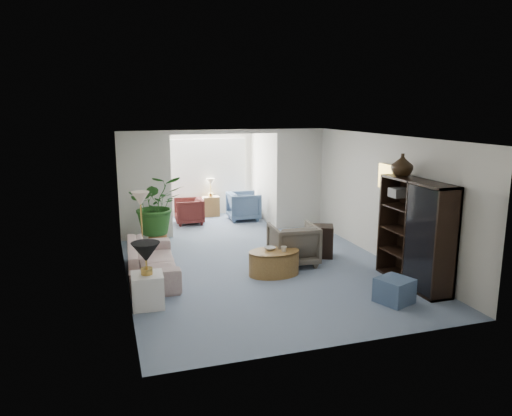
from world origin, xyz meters
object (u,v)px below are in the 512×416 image
object	(u,v)px
cabinet_urn	(402,165)
framed_picture	(388,177)
coffee_table	(274,263)
plant_pot	(158,241)
sunroom_chair_maroon	(189,211)
end_table	(148,290)
ottoman	(394,290)
table_lamp	(146,252)
sofa	(152,260)
coffee_cup	(284,249)
wingback_chair	(293,244)
coffee_bowl	(270,248)
side_table_dark	(319,241)
sunroom_chair_blue	(244,206)
sunroom_table	(211,206)
entertainment_cabinet	(415,233)
floor_lamp	(140,199)

from	to	relation	value
cabinet_urn	framed_picture	bearing A→B (deg)	73.28
coffee_table	framed_picture	bearing A→B (deg)	2.06
plant_pot	sunroom_chair_maroon	distance (m)	2.28
cabinet_urn	end_table	bearing A→B (deg)	-178.58
plant_pot	framed_picture	bearing A→B (deg)	-28.80
framed_picture	plant_pot	distance (m)	5.04
framed_picture	sunroom_chair_maroon	xyz separation A→B (m)	(-3.16, 4.33, -1.36)
ottoman	plant_pot	size ratio (longest dim) A/B	1.22
table_lamp	sunroom_chair_maroon	bearing A→B (deg)	73.52
sofa	coffee_cup	world-z (taller)	sofa
sunroom_chair_maroon	wingback_chair	bearing A→B (deg)	22.17
coffee_bowl	coffee_cup	distance (m)	0.28
framed_picture	ottoman	size ratio (longest dim) A/B	1.03
wingback_chair	ottoman	distance (m)	2.40
coffee_table	side_table_dark	world-z (taller)	side_table_dark
wingback_chair	sunroom_chair_blue	xyz separation A→B (m)	(0.13, 3.95, -0.02)
table_lamp	coffee_table	bearing A→B (deg)	18.67
sunroom_chair_blue	sunroom_table	bearing A→B (deg)	48.07
entertainment_cabinet	sunroom_chair_blue	xyz separation A→B (m)	(-1.43, 5.59, -0.53)
entertainment_cabinet	cabinet_urn	bearing A→B (deg)	90.00
framed_picture	coffee_bowl	bearing A→B (deg)	179.64
floor_lamp	ottoman	bearing A→B (deg)	-43.67
table_lamp	coffee_bowl	size ratio (longest dim) A/B	2.16
sofa	entertainment_cabinet	bearing A→B (deg)	-109.86
coffee_bowl	entertainment_cabinet	size ratio (longest dim) A/B	0.11
entertainment_cabinet	ottoman	bearing A→B (deg)	-141.41
sunroom_chair_maroon	coffee_cup	bearing A→B (deg)	14.98
sofa	table_lamp	size ratio (longest dim) A/B	4.84
sofa	sunroom_table	world-z (taller)	sofa
wingback_chair	cabinet_urn	distance (m)	2.53
table_lamp	coffee_cup	world-z (taller)	table_lamp
floor_lamp	coffee_cup	world-z (taller)	floor_lamp
wingback_chair	cabinet_urn	world-z (taller)	cabinet_urn
table_lamp	side_table_dark	size ratio (longest dim) A/B	0.68
coffee_cup	sunroom_chair_maroon	bearing A→B (deg)	101.91
end_table	ottoman	distance (m)	3.85
floor_lamp	coffee_bowl	bearing A→B (deg)	-35.44
table_lamp	wingback_chair	distance (m)	3.20
wingback_chair	plant_pot	world-z (taller)	wingback_chair
table_lamp	framed_picture	bearing A→B (deg)	10.55
end_table	sunroom_chair_blue	world-z (taller)	sunroom_chair_blue
framed_picture	end_table	bearing A→B (deg)	-169.45
table_lamp	sunroom_chair_blue	bearing A→B (deg)	59.71
sunroom_chair_maroon	coffee_table	bearing A→B (deg)	13.37
floor_lamp	side_table_dark	distance (m)	3.71
side_table_dark	sunroom_chair_blue	xyz separation A→B (m)	(-0.57, 3.65, 0.06)
end_table	coffee_cup	distance (m)	2.60
plant_pot	wingback_chair	bearing A→B (deg)	-38.70
sofa	sunroom_table	bearing A→B (deg)	-22.13
sofa	coffee_cup	size ratio (longest dim) A/B	19.63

